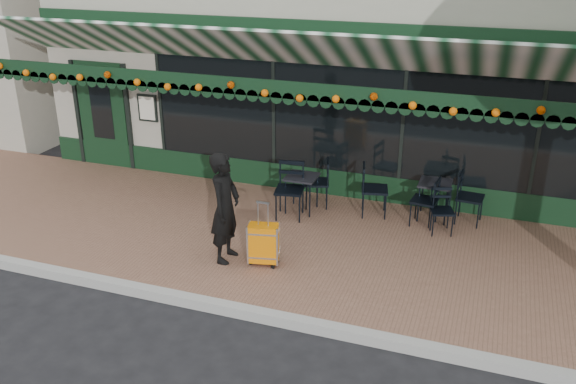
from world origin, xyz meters
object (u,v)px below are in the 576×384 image
(woman, at_px, (225,208))
(chair_a_right, at_px, (470,198))
(cafe_table_a, at_px, (435,186))
(chair_a_left, at_px, (424,201))
(cafe_table_b, at_px, (302,179))
(chair_b_front, at_px, (290,191))
(chair_b_left, at_px, (317,183))
(chair_b_right, at_px, (375,190))
(chair_a_front, at_px, (442,211))
(suitcase, at_px, (264,244))

(woman, height_order, chair_a_right, woman)
(cafe_table_a, distance_m, chair_a_left, 0.38)
(cafe_table_b, bearing_deg, chair_b_front, -108.34)
(cafe_table_a, height_order, chair_b_left, chair_b_left)
(cafe_table_a, relative_size, chair_b_right, 0.71)
(chair_a_right, xyz_separation_m, chair_a_front, (-0.40, -0.55, -0.07))
(chair_a_left, bearing_deg, cafe_table_a, 165.37)
(chair_a_right, relative_size, chair_a_front, 1.18)
(cafe_table_a, relative_size, chair_b_left, 0.75)
(chair_b_right, bearing_deg, chair_b_front, 100.27)
(chair_a_left, xyz_separation_m, chair_b_right, (-0.87, 0.12, 0.04))
(woman, bearing_deg, chair_a_left, -51.25)
(woman, relative_size, cafe_table_b, 2.57)
(suitcase, height_order, chair_b_left, suitcase)
(cafe_table_b, height_order, chair_a_right, chair_a_right)
(cafe_table_b, height_order, chair_b_front, chair_b_front)
(cafe_table_a, bearing_deg, chair_a_left, -111.43)
(suitcase, height_order, chair_a_front, suitcase)
(woman, relative_size, chair_a_front, 2.23)
(cafe_table_b, relative_size, chair_b_left, 0.74)
(woman, height_order, cafe_table_b, woman)
(woman, xyz_separation_m, suitcase, (0.59, 0.03, -0.51))
(chair_a_left, bearing_deg, chair_b_right, -90.80)
(chair_b_left, height_order, chair_b_front, chair_b_front)
(cafe_table_a, distance_m, cafe_table_b, 2.29)
(suitcase, bearing_deg, chair_a_left, 34.01)
(chair_a_front, bearing_deg, chair_b_left, 152.94)
(chair_b_left, bearing_deg, chair_b_right, 71.32)
(suitcase, height_order, chair_b_front, suitcase)
(chair_b_left, height_order, chair_b_right, chair_b_right)
(chair_a_front, bearing_deg, chair_b_front, 167.93)
(cafe_table_b, bearing_deg, suitcase, -87.95)
(chair_a_right, relative_size, chair_b_front, 0.91)
(suitcase, relative_size, cafe_table_a, 1.50)
(cafe_table_b, bearing_deg, chair_b_right, 11.54)
(chair_b_right, bearing_deg, woman, 129.55)
(chair_a_right, distance_m, chair_b_front, 3.06)
(woman, distance_m, suitcase, 0.78)
(suitcase, xyz_separation_m, chair_b_front, (-0.18, 1.69, 0.16))
(chair_a_right, relative_size, chair_b_left, 1.01)
(chair_a_left, bearing_deg, chair_b_front, -71.38)
(cafe_table_a, distance_m, chair_b_right, 1.02)
(cafe_table_b, bearing_deg, chair_a_right, 9.54)
(suitcase, distance_m, chair_b_right, 2.56)
(chair_a_right, height_order, chair_a_front, chair_a_right)
(suitcase, relative_size, chair_a_front, 1.32)
(cafe_table_b, bearing_deg, cafe_table_a, 11.37)
(chair_b_front, bearing_deg, woman, -113.29)
(chair_b_left, bearing_deg, chair_a_left, 68.79)
(chair_b_left, xyz_separation_m, chair_b_right, (1.06, -0.04, 0.02))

